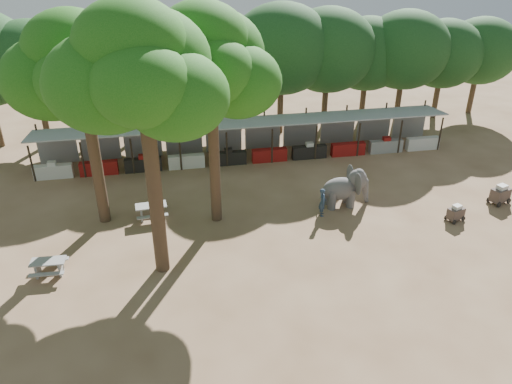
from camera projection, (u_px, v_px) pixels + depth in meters
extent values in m
plane|color=brown|center=(298.00, 280.00, 22.63)|extent=(100.00, 100.00, 0.00)
cube|color=gray|center=(246.00, 122.00, 33.58)|extent=(28.00, 2.99, 0.39)
cylinder|color=#2D2319|center=(50.00, 162.00, 30.99)|extent=(0.12, 0.12, 2.40)
cylinder|color=#2D2319|center=(57.00, 143.00, 33.23)|extent=(0.12, 0.12, 2.80)
cube|color=silver|center=(53.00, 172.00, 31.56)|extent=(2.38, 0.50, 0.90)
cube|color=gray|center=(58.00, 149.00, 33.38)|extent=(2.52, 0.12, 2.00)
cylinder|color=#2D2319|center=(97.00, 159.00, 31.44)|extent=(0.12, 0.12, 2.40)
cylinder|color=#2D2319|center=(100.00, 140.00, 33.69)|extent=(0.12, 0.12, 2.80)
cube|color=maroon|center=(99.00, 168.00, 32.01)|extent=(2.38, 0.50, 0.90)
cube|color=gray|center=(101.00, 146.00, 33.83)|extent=(2.52, 0.12, 2.00)
cylinder|color=#2D2319|center=(142.00, 156.00, 31.89)|extent=(0.12, 0.12, 2.40)
cylinder|color=#2D2319|center=(142.00, 137.00, 34.14)|extent=(0.12, 0.12, 2.80)
cube|color=black|center=(143.00, 165.00, 32.47)|extent=(2.38, 0.50, 0.90)
cube|color=gray|center=(143.00, 143.00, 34.29)|extent=(2.52, 0.12, 2.00)
cylinder|color=#2D2319|center=(186.00, 152.00, 32.35)|extent=(0.12, 0.12, 2.40)
cylinder|color=#2D2319|center=(183.00, 134.00, 34.59)|extent=(0.12, 0.12, 2.80)
cube|color=silver|center=(187.00, 161.00, 32.92)|extent=(2.38, 0.50, 0.90)
cube|color=gray|center=(184.00, 140.00, 34.74)|extent=(2.52, 0.12, 2.00)
cylinder|color=#2D2319|center=(229.00, 149.00, 32.80)|extent=(0.12, 0.12, 2.40)
cylinder|color=#2D2319|center=(223.00, 132.00, 35.05)|extent=(0.12, 0.12, 2.80)
cube|color=black|center=(229.00, 158.00, 33.37)|extent=(2.38, 0.50, 0.90)
cube|color=gray|center=(224.00, 137.00, 35.19)|extent=(2.52, 0.12, 2.00)
cylinder|color=#2D2319|center=(270.00, 146.00, 33.25)|extent=(0.12, 0.12, 2.40)
cylinder|color=#2D2319|center=(262.00, 129.00, 35.50)|extent=(0.12, 0.12, 2.80)
cube|color=maroon|center=(269.00, 155.00, 33.82)|extent=(2.38, 0.50, 0.90)
cube|color=gray|center=(263.00, 135.00, 35.64)|extent=(2.52, 0.12, 2.00)
cylinder|color=#2D2319|center=(311.00, 143.00, 33.71)|extent=(0.12, 0.12, 2.40)
cylinder|color=#2D2319|center=(301.00, 127.00, 35.95)|extent=(0.12, 0.12, 2.80)
cube|color=black|center=(309.00, 152.00, 34.28)|extent=(2.38, 0.50, 0.90)
cube|color=gray|center=(300.00, 132.00, 36.10)|extent=(2.52, 0.12, 2.00)
cylinder|color=#2D2319|center=(350.00, 140.00, 34.16)|extent=(0.12, 0.12, 2.40)
cylinder|color=#2D2319|center=(338.00, 124.00, 36.40)|extent=(0.12, 0.12, 2.80)
cube|color=maroon|center=(348.00, 149.00, 34.73)|extent=(2.38, 0.50, 0.90)
cube|color=gray|center=(337.00, 129.00, 36.55)|extent=(2.52, 0.12, 2.00)
cylinder|color=#2D2319|center=(389.00, 138.00, 34.61)|extent=(0.12, 0.12, 2.40)
cylinder|color=#2D2319|center=(374.00, 122.00, 36.86)|extent=(0.12, 0.12, 2.80)
cube|color=gray|center=(386.00, 146.00, 35.18)|extent=(2.38, 0.50, 0.90)
cube|color=gray|center=(373.00, 127.00, 37.00)|extent=(2.52, 0.12, 2.00)
cylinder|color=#2D2319|center=(426.00, 135.00, 35.06)|extent=(0.12, 0.12, 2.40)
cylinder|color=#2D2319|center=(409.00, 119.00, 37.31)|extent=(0.12, 0.12, 2.80)
cube|color=silver|center=(423.00, 143.00, 35.63)|extent=(2.38, 0.50, 0.90)
cube|color=gray|center=(409.00, 125.00, 37.45)|extent=(2.52, 0.12, 2.00)
cylinder|color=#332316|center=(93.00, 142.00, 25.07)|extent=(0.60, 0.60, 9.20)
cone|color=#332316|center=(77.00, 49.00, 22.90)|extent=(0.57, 0.57, 2.88)
ellipsoid|color=#13500D|center=(52.00, 78.00, 23.58)|extent=(4.80, 4.80, 3.94)
ellipsoid|color=#13500D|center=(108.00, 89.00, 23.41)|extent=(4.20, 4.20, 3.44)
ellipsoid|color=#13500D|center=(87.00, 60.00, 24.25)|extent=(5.20, 5.20, 4.26)
ellipsoid|color=#13500D|center=(77.00, 80.00, 22.28)|extent=(3.80, 3.80, 3.12)
ellipsoid|color=#13500D|center=(71.00, 48.00, 23.01)|extent=(4.40, 4.40, 3.61)
cylinder|color=#332316|center=(152.00, 168.00, 20.94)|extent=(0.64, 0.64, 10.40)
cone|color=#332316|center=(138.00, 42.00, 18.48)|extent=(0.61, 0.61, 3.25)
ellipsoid|color=#13500D|center=(106.00, 83.00, 19.25)|extent=(4.80, 4.80, 3.94)
ellipsoid|color=#13500D|center=(176.00, 96.00, 19.08)|extent=(4.20, 4.20, 3.44)
ellipsoid|color=#13500D|center=(147.00, 61.00, 19.92)|extent=(5.20, 5.20, 4.26)
ellipsoid|color=#13500D|center=(142.00, 85.00, 17.95)|extent=(3.80, 3.80, 3.12)
ellipsoid|color=#13500D|center=(131.00, 45.00, 18.68)|extent=(4.40, 4.40, 3.61)
cylinder|color=#332316|center=(213.00, 137.00, 25.08)|extent=(0.56, 0.56, 9.60)
cone|color=#332316|center=(209.00, 39.00, 22.81)|extent=(0.53, 0.53, 3.00)
ellipsoid|color=#13500D|center=(180.00, 71.00, 23.53)|extent=(4.80, 4.80, 3.94)
ellipsoid|color=#13500D|center=(238.00, 81.00, 23.36)|extent=(4.20, 4.20, 3.44)
ellipsoid|color=#13500D|center=(212.00, 53.00, 24.20)|extent=(5.20, 5.20, 4.26)
ellipsoid|color=#13500D|center=(213.00, 71.00, 22.22)|extent=(3.80, 3.80, 3.12)
ellipsoid|color=#13500D|center=(202.00, 40.00, 22.96)|extent=(4.40, 4.40, 3.61)
cylinder|color=#332316|center=(4.00, 122.00, 35.52)|extent=(0.44, 0.44, 3.74)
cylinder|color=#332316|center=(53.00, 119.00, 36.06)|extent=(0.44, 0.44, 3.74)
ellipsoid|color=#103313|center=(43.00, 68.00, 34.33)|extent=(6.46, 5.95, 5.61)
cylinder|color=#332316|center=(101.00, 116.00, 36.60)|extent=(0.44, 0.44, 3.74)
ellipsoid|color=#103313|center=(93.00, 66.00, 34.87)|extent=(6.46, 5.95, 5.61)
cylinder|color=#332316|center=(147.00, 113.00, 37.14)|extent=(0.44, 0.44, 3.74)
ellipsoid|color=#103313|center=(142.00, 64.00, 35.41)|extent=(6.46, 5.95, 5.61)
cylinder|color=#332316|center=(192.00, 110.00, 37.67)|extent=(0.44, 0.44, 3.74)
ellipsoid|color=#103313|center=(189.00, 62.00, 35.95)|extent=(6.46, 5.95, 5.61)
cylinder|color=#332316|center=(235.00, 108.00, 38.21)|extent=(0.44, 0.44, 3.74)
ellipsoid|color=#103313|center=(234.00, 60.00, 36.49)|extent=(6.46, 5.95, 5.61)
cylinder|color=#332316|center=(278.00, 105.00, 38.75)|extent=(0.44, 0.44, 3.74)
ellipsoid|color=#103313|center=(279.00, 58.00, 37.03)|extent=(6.46, 5.95, 5.61)
cylinder|color=#332316|center=(319.00, 103.00, 39.29)|extent=(0.44, 0.44, 3.74)
ellipsoid|color=#103313|center=(322.00, 56.00, 37.57)|extent=(6.46, 5.95, 5.61)
cylinder|color=#332316|center=(359.00, 100.00, 39.83)|extent=(0.44, 0.44, 3.74)
ellipsoid|color=#103313|center=(364.00, 54.00, 38.10)|extent=(6.46, 5.95, 5.61)
cylinder|color=#332316|center=(398.00, 98.00, 40.37)|extent=(0.44, 0.44, 3.74)
ellipsoid|color=#103313|center=(404.00, 52.00, 38.64)|extent=(6.46, 5.95, 5.61)
cylinder|color=#332316|center=(436.00, 96.00, 40.91)|extent=(0.44, 0.44, 3.74)
ellipsoid|color=#103313|center=(444.00, 51.00, 39.18)|extent=(6.46, 5.95, 5.61)
cylinder|color=#332316|center=(473.00, 94.00, 41.45)|extent=(0.44, 0.44, 3.74)
ellipsoid|color=#103313|center=(483.00, 49.00, 39.72)|extent=(6.46, 5.95, 5.61)
ellipsoid|color=#484545|center=(340.00, 189.00, 28.19)|extent=(2.06, 1.24, 1.31)
cylinder|color=#484545|center=(332.00, 200.00, 28.06)|extent=(0.48, 0.48, 1.11)
cylinder|color=#484545|center=(328.00, 195.00, 28.60)|extent=(0.48, 0.48, 1.11)
cylinder|color=#484545|center=(351.00, 198.00, 28.26)|extent=(0.48, 0.48, 1.11)
cylinder|color=#484545|center=(347.00, 193.00, 28.80)|extent=(0.48, 0.48, 1.11)
ellipsoid|color=#484545|center=(357.00, 180.00, 28.15)|extent=(1.15, 0.93, 1.22)
ellipsoid|color=#484545|center=(358.00, 184.00, 27.58)|extent=(0.21, 1.01, 1.25)
ellipsoid|color=#484545|center=(350.00, 175.00, 28.61)|extent=(0.21, 1.01, 1.25)
cone|color=#484545|center=(365.00, 192.00, 28.65)|extent=(0.51, 0.51, 1.38)
imported|color=#26384C|center=(323.00, 202.00, 27.33)|extent=(0.51, 0.66, 1.63)
cube|color=gray|center=(48.00, 261.00, 22.65)|extent=(1.57, 0.79, 0.06)
cube|color=gray|center=(38.00, 269.00, 22.77)|extent=(0.13, 0.62, 0.72)
cube|color=gray|center=(61.00, 267.00, 22.89)|extent=(0.13, 0.62, 0.72)
cube|color=gray|center=(46.00, 274.00, 22.30)|extent=(1.55, 0.33, 0.05)
cube|color=gray|center=(52.00, 259.00, 23.29)|extent=(1.55, 0.33, 0.05)
cube|color=gray|center=(151.00, 205.00, 27.04)|extent=(1.72, 0.91, 0.07)
cube|color=gray|center=(141.00, 213.00, 27.10)|extent=(0.16, 0.67, 0.78)
cube|color=gray|center=(162.00, 211.00, 27.36)|extent=(0.16, 0.67, 0.78)
cube|color=gray|center=(152.00, 216.00, 26.68)|extent=(1.68, 0.41, 0.06)
cube|color=gray|center=(151.00, 205.00, 27.71)|extent=(1.68, 0.41, 0.06)
cube|color=#382D28|center=(456.00, 213.00, 27.01)|extent=(1.00, 0.78, 0.61)
cylinder|color=black|center=(454.00, 222.00, 26.79)|extent=(0.27, 0.13, 0.26)
cylinder|color=black|center=(463.00, 219.00, 27.09)|extent=(0.27, 0.13, 0.26)
cylinder|color=black|center=(446.00, 217.00, 27.23)|extent=(0.27, 0.13, 0.26)
cylinder|color=black|center=(455.00, 214.00, 27.53)|extent=(0.27, 0.13, 0.26)
cube|color=silver|center=(457.00, 207.00, 26.83)|extent=(0.53, 0.47, 0.22)
cube|color=#382D28|center=(500.00, 195.00, 28.68)|extent=(1.22, 0.96, 0.75)
cylinder|color=black|center=(499.00, 205.00, 28.40)|extent=(0.32, 0.17, 0.32)
cylinder|color=black|center=(509.00, 201.00, 28.77)|extent=(0.32, 0.17, 0.32)
cylinder|color=black|center=(489.00, 199.00, 28.94)|extent=(0.32, 0.17, 0.32)
cylinder|color=black|center=(498.00, 196.00, 29.31)|extent=(0.32, 0.17, 0.32)
cube|color=silver|center=(502.00, 187.00, 28.45)|extent=(0.65, 0.58, 0.27)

